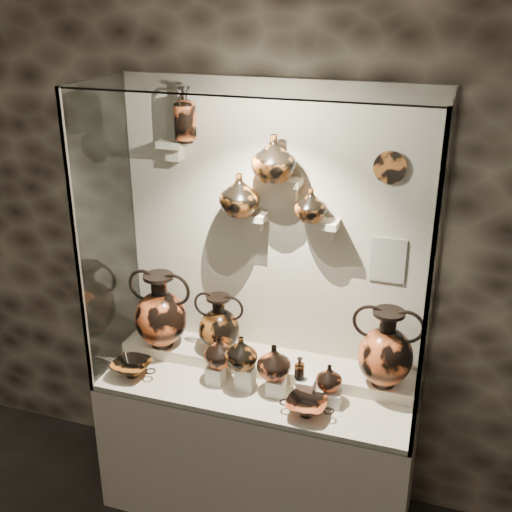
{
  "coord_description": "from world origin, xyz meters",
  "views": [
    {
      "loc": [
        0.92,
        -0.59,
        2.8
      ],
      "look_at": [
        -0.04,
        2.27,
        1.54
      ],
      "focal_mm": 45.0,
      "sensor_mm": 36.0,
      "label": 1
    }
  ],
  "objects": [
    {
      "name": "amphora_left",
      "position": [
        -0.61,
        2.29,
        1.12
      ],
      "size": [
        0.36,
        0.36,
        0.45
      ],
      "primitive_type": null,
      "rotation": [
        0.0,
        0.0,
        -0.01
      ],
      "color": "#C95426",
      "rests_on": "rear_tier"
    },
    {
      "name": "amphora_mid",
      "position": [
        -0.28,
        2.33,
        1.07
      ],
      "size": [
        0.34,
        0.34,
        0.35
      ],
      "primitive_type": null,
      "rotation": [
        0.0,
        0.0,
        -0.25
      ],
      "color": "#9B4F1B",
      "rests_on": "rear_tier"
    },
    {
      "name": "pedestal_d",
      "position": [
        0.28,
        2.13,
        0.89
      ],
      "size": [
        0.09,
        0.09,
        0.12
      ],
      "primitive_type": "cube",
      "color": "silver",
      "rests_on": "front_tier"
    },
    {
      "name": "wall_plate",
      "position": [
        0.58,
        2.47,
        2.01
      ],
      "size": [
        0.16,
        0.02,
        0.16
      ],
      "primitive_type": "cylinder",
      "rotation": [
        1.57,
        0.0,
        0.0
      ],
      "color": "#A2551F",
      "rests_on": "back_panel"
    },
    {
      "name": "pedestal_e",
      "position": [
        0.42,
        2.13,
        0.87
      ],
      "size": [
        0.09,
        0.09,
        0.08
      ],
      "primitive_type": "cube",
      "color": "silver",
      "rests_on": "front_tier"
    },
    {
      "name": "jug_b",
      "position": [
        -0.07,
        2.12,
        1.05
      ],
      "size": [
        0.22,
        0.22,
        0.18
      ],
      "primitive_type": "imported",
      "rotation": [
        0.0,
        0.0,
        -0.31
      ],
      "color": "#9B4F1B",
      "rests_on": "pedestal_b"
    },
    {
      "name": "info_placard",
      "position": [
        0.6,
        2.47,
        1.52
      ],
      "size": [
        0.18,
        0.01,
        0.24
      ],
      "primitive_type": "cube",
      "color": "beige",
      "rests_on": "back_panel"
    },
    {
      "name": "jug_c",
      "position": [
        0.1,
        2.15,
        1.01
      ],
      "size": [
        0.22,
        0.22,
        0.19
      ],
      "primitive_type": "imported",
      "rotation": [
        0.0,
        0.0,
        0.29
      ],
      "color": "#C95426",
      "rests_on": "pedestal_c"
    },
    {
      "name": "bracket_cc",
      "position": [
        0.28,
        2.42,
        1.7
      ],
      "size": [
        0.14,
        0.12,
        0.04
      ],
      "primitive_type": "cube",
      "color": "beige",
      "rests_on": "back_panel"
    },
    {
      "name": "pedestal_b",
      "position": [
        -0.05,
        2.13,
        0.9
      ],
      "size": [
        0.09,
        0.09,
        0.13
      ],
      "primitive_type": "cube",
      "color": "silver",
      "rests_on": "front_tier"
    },
    {
      "name": "wall_back",
      "position": [
        0.0,
        2.5,
        1.6
      ],
      "size": [
        5.0,
        0.02,
        3.2
      ],
      "primitive_type": "cube",
      "color": "black",
      "rests_on": "ground"
    },
    {
      "name": "bracket_cb",
      "position": [
        0.1,
        2.42,
        1.9
      ],
      "size": [
        0.1,
        0.12,
        0.04
      ],
      "primitive_type": "cube",
      "color": "beige",
      "rests_on": "back_panel"
    },
    {
      "name": "bracket_ul",
      "position": [
        -0.55,
        2.42,
        2.05
      ],
      "size": [
        0.14,
        0.12,
        0.04
      ],
      "primitive_type": "cube",
      "color": "beige",
      "rests_on": "back_panel"
    },
    {
      "name": "front_tier",
      "position": [
        0.0,
        2.18,
        0.82
      ],
      "size": [
        1.68,
        0.58,
        0.03
      ],
      "primitive_type": "cube",
      "color": "beige",
      "rests_on": "plinth"
    },
    {
      "name": "lekythos_small",
      "position": [
        0.24,
        2.13,
        1.02
      ],
      "size": [
        0.08,
        0.08,
        0.14
      ],
      "primitive_type": null,
      "rotation": [
        0.0,
        0.0,
        -0.4
      ],
      "color": "#9B4F1B",
      "rests_on": "pedestal_d"
    },
    {
      "name": "lekythos_tall",
      "position": [
        -0.46,
        2.4,
        2.22
      ],
      "size": [
        0.13,
        0.13,
        0.31
      ],
      "primitive_type": null,
      "rotation": [
        0.0,
        0.0,
        -0.01
      ],
      "color": "#C95426",
      "rests_on": "bracket_ul"
    },
    {
      "name": "ovoid_vase_b",
      "position": [
        0.02,
        2.36,
        2.03
      ],
      "size": [
        0.23,
        0.23,
        0.23
      ],
      "primitive_type": "imported",
      "rotation": [
        0.0,
        0.0,
        -0.05
      ],
      "color": "#9B4F1B",
      "rests_on": "bracket_cb"
    },
    {
      "name": "pedestal_a",
      "position": [
        -0.22,
        2.13,
        0.88
      ],
      "size": [
        0.09,
        0.09,
        0.1
      ],
      "primitive_type": "cube",
      "color": "silver",
      "rests_on": "front_tier"
    },
    {
      "name": "rear_tier",
      "position": [
        0.0,
        2.35,
        0.85
      ],
      "size": [
        1.7,
        0.25,
        0.1
      ],
      "primitive_type": "cube",
      "color": "beige",
      "rests_on": "plinth"
    },
    {
      "name": "glass_right",
      "position": [
        0.85,
        2.18,
        1.6
      ],
      "size": [
        0.01,
        0.6,
        1.6
      ],
      "primitive_type": "cube",
      "color": "white",
      "rests_on": "plinth"
    },
    {
      "name": "ovoid_vase_a",
      "position": [
        -0.16,
        2.37,
        1.83
      ],
      "size": [
        0.27,
        0.27,
        0.22
      ],
      "primitive_type": "imported",
      "rotation": [
        0.0,
        0.0,
        -0.38
      ],
      "color": "#9B4F1B",
      "rests_on": "bracket_ca"
    },
    {
      "name": "glass_front",
      "position": [
        0.0,
        1.88,
        1.6
      ],
      "size": [
        1.7,
        0.01,
        1.6
      ],
      "primitive_type": "cube",
      "color": "white",
      "rests_on": "plinth"
    },
    {
      "name": "frame_post_right",
      "position": [
        0.84,
        1.89,
        1.6
      ],
      "size": [
        0.02,
        0.02,
        1.6
      ],
      "primitive_type": "cube",
      "color": "gray",
      "rests_on": "plinth"
    },
    {
      "name": "frame_post_left",
      "position": [
        -0.84,
        1.89,
        1.6
      ],
      "size": [
        0.02,
        0.02,
        1.6
      ],
      "primitive_type": "cube",
      "color": "gray",
      "rests_on": "plinth"
    },
    {
      "name": "back_panel",
      "position": [
        0.0,
        2.5,
        1.6
      ],
      "size": [
        1.7,
        0.03,
        1.6
      ],
      "primitive_type": "cube",
      "color": "beige",
      "rests_on": "plinth"
    },
    {
      "name": "jug_a",
      "position": [
        -0.2,
        2.15,
        1.02
      ],
      "size": [
        0.21,
        0.21,
        0.18
      ],
      "primitive_type": "imported",
      "rotation": [
        0.0,
        0.0,
        -0.26
      ],
      "color": "#C95426",
      "rests_on": "pedestal_a"
    },
    {
      "name": "kylix_right",
      "position": [
        0.32,
        2.0,
        0.88
      ],
      "size": [
        0.32,
        0.29,
        0.11
      ],
      "primitive_type": null,
      "rotation": [
        0.0,
        0.0,
        0.29
      ],
      "color": "#C95426",
      "rests_on": "front_tier"
    },
    {
      "name": "glass_left",
      "position": [
        -0.85,
        2.18,
        1.6
      ],
      "size": [
        0.01,
        0.6,
        1.6
      ],
      "primitive_type": "cube",
      "color": "white",
      "rests_on": "plinth"
    },
    {
      "name": "plinth",
      "position": [
        0.0,
        2.18,
        0.4
      ],
      "size": [
        1.7,
        0.6,
        0.8
      ],
      "primitive_type": "cube",
      "color": "beige",
      "rests_on": "floor"
    },
    {
      "name": "glass_top",
      "position": [
        0.0,
        2.18,
        2.4
      ],
      "size": [
        1.7,
        0.6,
        0.01
      ],
      "primitive_type": "cube",
      "color": "white",
      "rests_on": "back_panel"
    },
    {
      "name": "bracket_ca",
      "position": [
        -0.1,
        2.42,
        1.7
      ],
      "size": [
        0.14,
        0.12,
        0.04
      ],
      "primitive_type": "cube",
      "color": "beige",
      "rests_on": "back_panel"
    },
    {
      "name": "jug_e",
      "position": [
        0.4,
        2.15,
        0.98
      ],
      "size": [
        0.18,
        0.18,
        0.14
      ],
      "primitive_type": "imported",
      "rotation": [
        0.0,
        0.0,
        -0.4
      ],
      "color": "#C95426",
      "rests_on": "pedestal_e"
    },
    {
      "name": "ovoid_vase_c",
      "position": [
        0.21,
        2.39,
        1.8
      ],
      "size": [
        0.19,
        0.19,
        0.17
      ],
      "primitive_type": "imported",
      "rotation": [
        0.0,
        0.0,
        -0.18
      ],
      "color": "#9B4F1B",
      "rests_on": "bracket_cc"
    },
    {
      "name": "amphora_right",
      "position": [
        0.65,
        2.3,
        1.11
      ],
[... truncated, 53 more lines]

